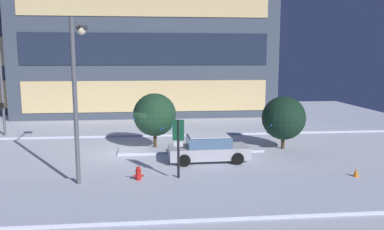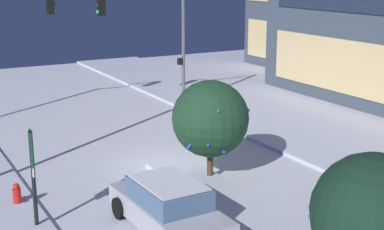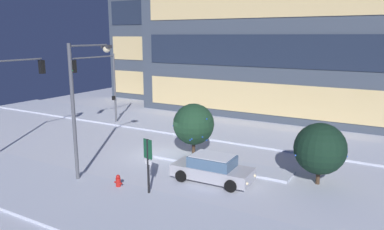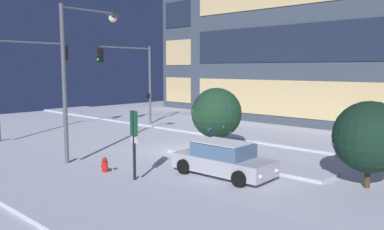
{
  "view_description": "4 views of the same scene",
  "coord_description": "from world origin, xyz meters",
  "views": [
    {
      "loc": [
        1.7,
        -23.2,
        5.86
      ],
      "look_at": [
        3.97,
        -0.54,
        2.42
      ],
      "focal_mm": 36.08,
      "sensor_mm": 36.0,
      "label": 1
    },
    {
      "loc": [
        18.21,
        -8.84,
        7.28
      ],
      "look_at": [
        3.71,
        -0.8,
        3.03
      ],
      "focal_mm": 53.03,
      "sensor_mm": 36.0,
      "label": 2
    },
    {
      "loc": [
        13.43,
        -19.51,
        7.94
      ],
      "look_at": [
        1.8,
        0.73,
        2.91
      ],
      "focal_mm": 34.59,
      "sensor_mm": 36.0,
      "label": 3
    },
    {
      "loc": [
        15.18,
        -15.25,
        4.64
      ],
      "look_at": [
        0.99,
        -0.08,
        2.17
      ],
      "focal_mm": 36.98,
      "sensor_mm": 36.0,
      "label": 4
    }
  ],
  "objects": [
    {
      "name": "street_lamp_arched",
      "position": [
        -1.79,
        -4.97,
        4.95
      ],
      "size": [
        0.56,
        3.23,
        7.56
      ],
      "rotation": [
        0.0,
        0.0,
        1.61
      ],
      "color": "#565960",
      "rests_on": "ground"
    },
    {
      "name": "median_strip",
      "position": [
        3.98,
        0.44,
        0.07
      ],
      "size": [
        9.0,
        1.8,
        0.14
      ],
      "primitive_type": "cube",
      "color": "silver",
      "rests_on": "ground"
    },
    {
      "name": "traffic_light_corner_near_left",
      "position": [
        -9.92,
        -3.9,
        4.54
      ],
      "size": [
        0.32,
        4.99,
        6.47
      ],
      "rotation": [
        0.0,
        0.0,
        1.57
      ],
      "color": "#565960",
      "rests_on": "ground"
    },
    {
      "name": "parking_info_sign",
      "position": [
        2.83,
        -5.45,
        1.89
      ],
      "size": [
        0.55,
        0.16,
        2.95
      ],
      "rotation": [
        0.0,
        0.0,
        1.38
      ],
      "color": "black",
      "rests_on": "ground"
    },
    {
      "name": "traffic_light_corner_far_left",
      "position": [
        -9.21,
        3.94,
        4.39
      ],
      "size": [
        0.32,
        5.04,
        6.37
      ],
      "rotation": [
        0.0,
        0.0,
        -1.57
      ],
      "color": "#565960",
      "rests_on": "ground"
    },
    {
      "name": "decorated_tree_left_of_median",
      "position": [
        9.93,
        0.35,
        2.0
      ],
      "size": [
        2.78,
        2.81,
        3.4
      ],
      "color": "#473323",
      "rests_on": "ground"
    },
    {
      "name": "ground",
      "position": [
        0.0,
        0.0,
        0.0
      ],
      "size": [
        52.0,
        52.0,
        0.0
      ],
      "primitive_type": "plane",
      "color": "silver"
    },
    {
      "name": "curb_strip_far",
      "position": [
        0.0,
        7.63,
        0.07
      ],
      "size": [
        52.0,
        5.2,
        0.14
      ],
      "primitive_type": "cube",
      "color": "silver",
      "rests_on": "ground"
    },
    {
      "name": "fire_hydrant",
      "position": [
        0.93,
        -5.58,
        0.38
      ],
      "size": [
        0.48,
        0.26,
        0.79
      ],
      "color": "red",
      "rests_on": "ground"
    },
    {
      "name": "decorated_tree_median",
      "position": [
        1.75,
        1.03,
        2.23
      ],
      "size": [
        2.77,
        2.72,
        3.6
      ],
      "color": "#473323",
      "rests_on": "ground"
    },
    {
      "name": "curb_strip_near",
      "position": [
        0.0,
        -7.63,
        0.07
      ],
      "size": [
        52.0,
        5.2,
        0.14
      ],
      "primitive_type": "cube",
      "color": "silver",
      "rests_on": "ground"
    },
    {
      "name": "office_tower_secondary",
      "position": [
        -13.84,
        21.34,
        10.67
      ],
      "size": [
        11.91,
        8.6,
        21.33
      ],
      "color": "#424C5B",
      "rests_on": "ground"
    },
    {
      "name": "car_near",
      "position": [
        4.75,
        -2.13,
        0.71
      ],
      "size": [
        4.61,
        2.14,
        1.49
      ],
      "rotation": [
        0.0,
        0.0,
        0.03
      ],
      "color": "#B7B7C1",
      "rests_on": "ground"
    }
  ]
}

